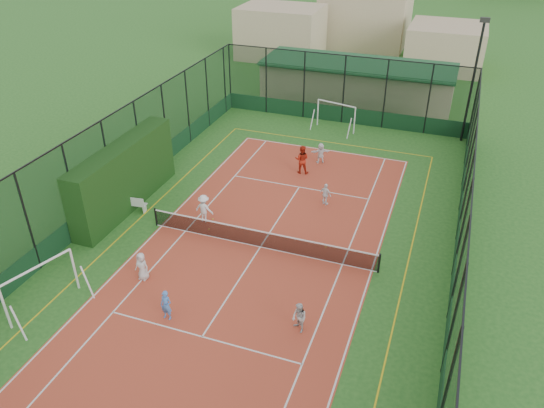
% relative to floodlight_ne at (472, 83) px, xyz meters
% --- Properties ---
extents(ground, '(300.00, 300.00, 0.00)m').
position_rel_floodlight_ne_xyz_m(ground, '(-8.60, -16.60, -4.12)').
color(ground, '#245D20').
rests_on(ground, ground).
extents(court_slab, '(11.17, 23.97, 0.01)m').
position_rel_floodlight_ne_xyz_m(court_slab, '(-8.60, -16.60, -4.12)').
color(court_slab, '#BA4029').
rests_on(court_slab, ground).
extents(tennis_net, '(11.67, 0.12, 1.06)m').
position_rel_floodlight_ne_xyz_m(tennis_net, '(-8.60, -16.60, -3.59)').
color(tennis_net, black).
rests_on(tennis_net, ground).
extents(perimeter_fence, '(18.12, 34.12, 5.00)m').
position_rel_floodlight_ne_xyz_m(perimeter_fence, '(-8.60, -16.60, -1.62)').
color(perimeter_fence, black).
rests_on(perimeter_fence, ground).
extents(floodlight_ne, '(0.60, 0.26, 8.25)m').
position_rel_floodlight_ne_xyz_m(floodlight_ne, '(0.00, 0.00, 0.00)').
color(floodlight_ne, black).
rests_on(floodlight_ne, ground).
extents(clubhouse, '(15.20, 7.20, 3.15)m').
position_rel_floodlight_ne_xyz_m(clubhouse, '(-8.60, 5.40, -2.55)').
color(clubhouse, tan).
rests_on(clubhouse, ground).
extents(hedge_left, '(1.24, 8.27, 3.62)m').
position_rel_floodlight_ne_xyz_m(hedge_left, '(-16.90, -15.34, -2.32)').
color(hedge_left, black).
rests_on(hedge_left, ground).
extents(white_bench, '(1.75, 0.68, 0.96)m').
position_rel_floodlight_ne_xyz_m(white_bench, '(-16.40, -15.77, -3.65)').
color(white_bench, white).
rests_on(white_bench, ground).
extents(futsal_goal_near, '(3.37, 1.90, 2.09)m').
position_rel_floodlight_ne_xyz_m(futsal_goal_near, '(-15.53, -23.65, -3.08)').
color(futsal_goal_near, white).
rests_on(futsal_goal_near, ground).
extents(futsal_goal_far, '(3.18, 1.58, 1.97)m').
position_rel_floodlight_ne_xyz_m(futsal_goal_far, '(-8.72, -1.08, -3.14)').
color(futsal_goal_far, white).
rests_on(futsal_goal_far, ground).
extents(child_near_left, '(0.70, 0.48, 1.37)m').
position_rel_floodlight_ne_xyz_m(child_near_left, '(-12.69, -20.63, -3.43)').
color(child_near_left, silver).
rests_on(child_near_left, court_slab).
extents(child_near_mid, '(0.51, 0.35, 1.36)m').
position_rel_floodlight_ne_xyz_m(child_near_mid, '(-10.40, -22.52, -3.43)').
color(child_near_mid, '#4B83D6').
rests_on(child_near_mid, court_slab).
extents(child_near_right, '(0.83, 0.80, 1.34)m').
position_rel_floodlight_ne_xyz_m(child_near_right, '(-5.13, -21.37, -3.45)').
color(child_near_right, silver).
rests_on(child_near_right, court_slab).
extents(child_far_left, '(1.04, 0.63, 1.56)m').
position_rel_floodlight_ne_xyz_m(child_far_left, '(-12.19, -15.40, -3.34)').
color(child_far_left, white).
rests_on(child_far_left, court_slab).
extents(child_far_right, '(0.82, 0.59, 1.29)m').
position_rel_floodlight_ne_xyz_m(child_far_right, '(-6.66, -11.58, -3.47)').
color(child_far_right, white).
rests_on(child_far_right, court_slab).
extents(child_far_back, '(1.28, 0.93, 1.33)m').
position_rel_floodlight_ne_xyz_m(child_far_back, '(-8.30, -6.65, -3.45)').
color(child_far_back, white).
rests_on(child_far_back, court_slab).
extents(coach, '(0.96, 0.80, 1.79)m').
position_rel_floodlight_ne_xyz_m(coach, '(-9.02, -8.39, -3.22)').
color(coach, '#B42513').
rests_on(coach, court_slab).
extents(tennis_balls, '(6.36, 1.00, 0.07)m').
position_rel_floodlight_ne_xyz_m(tennis_balls, '(-9.68, -15.58, -4.08)').
color(tennis_balls, '#CCE033').
rests_on(tennis_balls, court_slab).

